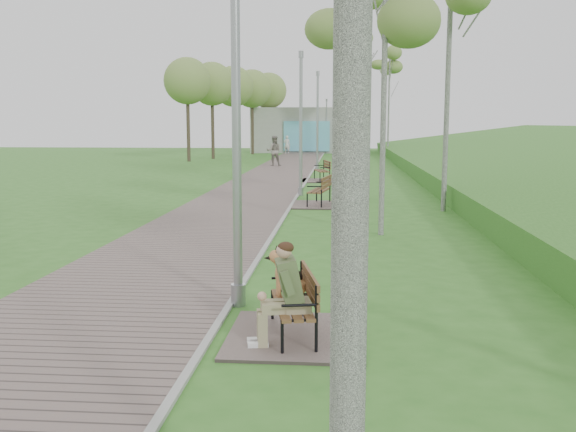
# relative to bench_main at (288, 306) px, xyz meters

# --- Properties ---
(ground) EXTENTS (120.00, 120.00, 0.00)m
(ground) POSITION_rel_bench_main_xyz_m (-0.98, 0.18, -0.41)
(ground) COLOR #336D23
(ground) RESTS_ON ground
(walkway) EXTENTS (3.50, 67.00, 0.04)m
(walkway) POSITION_rel_bench_main_xyz_m (-2.73, 21.68, -0.39)
(walkway) COLOR #70605B
(walkway) RESTS_ON ground
(kerb) EXTENTS (0.10, 67.00, 0.05)m
(kerb) POSITION_rel_bench_main_xyz_m (-0.98, 21.68, -0.39)
(kerb) COLOR #999993
(kerb) RESTS_ON ground
(building_north) EXTENTS (10.00, 5.20, 4.00)m
(building_north) POSITION_rel_bench_main_xyz_m (-2.48, 51.15, 1.58)
(building_north) COLOR #9E9E99
(building_north) RESTS_ON ground
(bench_main) EXTENTS (1.70, 1.89, 1.48)m
(bench_main) POSITION_rel_bench_main_xyz_m (0.00, 0.00, 0.00)
(bench_main) COLOR #70605B
(bench_main) RESTS_ON ground
(bench_second) EXTENTS (1.95, 2.17, 1.20)m
(bench_second) POSITION_rel_bench_main_xyz_m (-0.09, 13.04, -0.19)
(bench_second) COLOR #70605B
(bench_second) RESTS_ON ground
(bench_third) EXTENTS (1.90, 2.11, 1.17)m
(bench_third) POSITION_rel_bench_main_xyz_m (-0.28, 21.87, -0.20)
(bench_third) COLOR #70605B
(bench_third) RESTS_ON ground
(lamp_post_near) EXTENTS (0.22, 0.22, 5.65)m
(lamp_post_near) POSITION_rel_bench_main_xyz_m (-0.86, 1.37, 2.23)
(lamp_post_near) COLOR gray
(lamp_post_near) RESTS_ON ground
(lamp_post_second) EXTENTS (0.20, 0.20, 5.24)m
(lamp_post_second) POSITION_rel_bench_main_xyz_m (-0.88, 15.89, 2.03)
(lamp_post_second) COLOR gray
(lamp_post_second) RESTS_ON ground
(lamp_post_third) EXTENTS (0.21, 0.21, 5.55)m
(lamp_post_third) POSITION_rel_bench_main_xyz_m (-0.78, 29.09, 2.18)
(lamp_post_third) COLOR gray
(lamp_post_third) RESTS_ON ground
(lamp_post_far) EXTENTS (0.18, 0.18, 4.71)m
(lamp_post_far) POSITION_rel_bench_main_xyz_m (-0.76, 48.67, 1.79)
(lamp_post_far) COLOR gray
(lamp_post_far) RESTS_ON ground
(pedestrian_near) EXTENTS (0.64, 0.49, 1.59)m
(pedestrian_near) POSITION_rel_bench_main_xyz_m (-4.09, 47.24, 0.38)
(pedestrian_near) COLOR silver
(pedestrian_near) RESTS_ON ground
(pedestrian_far) EXTENTS (1.00, 0.82, 1.88)m
(pedestrian_far) POSITION_rel_bench_main_xyz_m (-3.58, 31.87, 0.53)
(pedestrian_far) COLOR gray
(pedestrian_far) RESTS_ON ground
(birch_far_b) EXTENTS (2.42, 2.42, 9.07)m
(birch_far_b) POSITION_rel_bench_main_xyz_m (1.47, 31.20, 6.71)
(birch_far_b) COLOR silver
(birch_far_b) RESTS_ON ground
(birch_distant_a) EXTENTS (2.47, 2.47, 9.44)m
(birch_distant_a) POSITION_rel_bench_main_xyz_m (1.88, 42.87, 7.00)
(birch_distant_a) COLOR silver
(birch_distant_a) RESTS_ON ground
(birch_distant_b) EXTENTS (2.21, 2.21, 8.69)m
(birch_distant_b) POSITION_rel_bench_main_xyz_m (4.29, 44.58, 6.41)
(birch_distant_b) COLOR silver
(birch_distant_b) RESTS_ON ground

